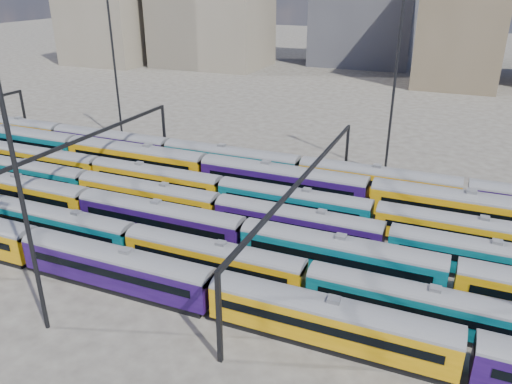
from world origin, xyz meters
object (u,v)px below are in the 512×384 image
at_px(rake_0, 116,264).
at_px(rake_1, 307,277).
at_px(rake_2, 244,233).
at_px(mast_2, 16,170).

distance_m(rake_0, rake_1, 17.45).
xyz_separation_m(rake_1, rake_2, (-8.36, 5.00, 0.20)).
distance_m(rake_0, rake_2, 13.03).
height_order(rake_2, mast_2, mast_2).
height_order(rake_0, rake_2, rake_2).
xyz_separation_m(rake_0, mast_2, (-1.89, -7.00, 11.39)).
bearing_deg(rake_0, mast_2, -105.11).
bearing_deg(mast_2, rake_0, 74.89).
bearing_deg(rake_0, rake_2, 50.10).
bearing_deg(mast_2, rake_1, 32.82).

